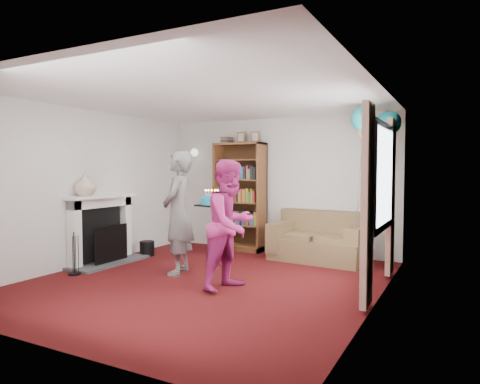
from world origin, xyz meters
The scene contains 16 objects.
ground centered at (0.00, 0.00, 0.00)m, with size 5.00×5.00×0.00m, color #370A08.
wall_back centered at (0.00, 2.51, 1.25)m, with size 4.50×0.02×2.50m, color silver.
wall_left centered at (-2.26, 0.00, 1.25)m, with size 0.02×5.00×2.50m, color silver.
wall_right centered at (2.26, 0.00, 1.25)m, with size 0.02×5.00×2.50m, color silver.
ceiling centered at (0.00, 0.00, 2.50)m, with size 4.50×5.00×0.01m, color white.
fireplace centered at (-2.09, 0.19, 0.51)m, with size 0.55×1.80×1.12m.
window_bay centered at (2.21, 0.60, 1.20)m, with size 0.14×2.02×2.20m.
wall_sconce centered at (-1.75, 2.36, 1.88)m, with size 0.16×0.23×0.16m.
bookcase centered at (-0.67, 2.30, 1.00)m, with size 0.97×0.42×2.25m.
sofa centered at (0.97, 2.06, 0.32)m, with size 1.56×0.83×0.83m.
wicker_basket centered at (-0.77, 1.67, 0.17)m, with size 0.42×0.42×0.38m.
person_striped centered at (-0.60, 0.20, 0.90)m, with size 0.66×0.43×1.81m, color black.
person_magenta centered at (0.47, -0.14, 0.83)m, with size 0.81×0.63×1.67m, color #AC2268.
birthday_cake centered at (0.11, -0.01, 1.11)m, with size 0.34×0.34×0.22m.
balloons centered at (1.90, 1.66, 2.22)m, with size 0.69×0.74×1.82m.
mantel_vase centered at (-2.12, -0.15, 1.30)m, with size 0.33×0.33×0.35m, color beige.
Camera 1 is at (3.11, -4.92, 1.54)m, focal length 32.00 mm.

